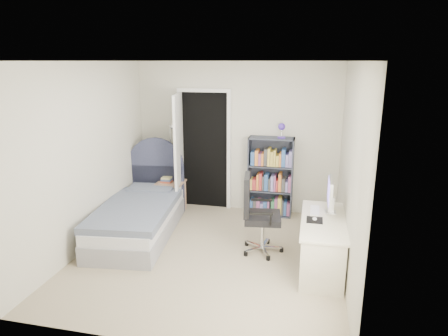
% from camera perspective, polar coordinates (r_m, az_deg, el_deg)
% --- Properties ---
extents(room_shell, '(3.50, 3.70, 2.60)m').
position_cam_1_polar(room_shell, '(5.00, -2.16, 0.59)').
color(room_shell, gray).
rests_on(room_shell, ground).
extents(door, '(0.92, 0.82, 2.06)m').
position_cam_1_polar(door, '(6.68, -5.16, 2.33)').
color(door, black).
rests_on(door, ground).
extents(bed, '(1.19, 2.17, 1.28)m').
position_cam_1_polar(bed, '(6.10, -11.90, -6.53)').
color(bed, gray).
rests_on(bed, ground).
extents(nightstand, '(0.43, 0.43, 0.63)m').
position_cam_1_polar(nightstand, '(6.79, -7.69, -2.94)').
color(nightstand, tan).
rests_on(nightstand, ground).
extents(floor_lamp, '(0.21, 0.21, 1.48)m').
position_cam_1_polar(floor_lamp, '(6.94, -7.38, -0.91)').
color(floor_lamp, silver).
rests_on(floor_lamp, ground).
extents(bookcase, '(0.73, 0.31, 1.55)m').
position_cam_1_polar(bookcase, '(6.63, 6.78, -1.65)').
color(bookcase, '#343947').
rests_on(bookcase, ground).
extents(desk, '(0.53, 1.32, 1.08)m').
position_cam_1_polar(desk, '(5.14, 13.85, -10.10)').
color(desk, beige).
rests_on(desk, ground).
extents(office_chair, '(0.57, 0.58, 1.07)m').
position_cam_1_polar(office_chair, '(5.32, 4.65, -6.05)').
color(office_chair, silver).
rests_on(office_chair, ground).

